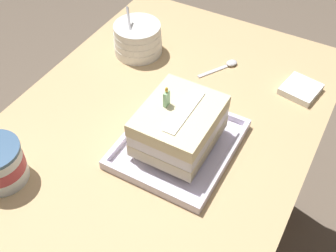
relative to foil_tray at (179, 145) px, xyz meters
name	(u,v)px	position (x,y,z in m)	size (l,w,h in m)	color
dining_table	(159,155)	(0.04, 0.08, -0.13)	(1.04, 0.73, 0.76)	tan
foil_tray	(179,145)	(0.00, 0.00, 0.00)	(0.28, 0.24, 0.02)	silver
birthday_cake	(179,125)	(0.00, 0.00, 0.07)	(0.19, 0.16, 0.15)	beige
bowl_stack	(138,39)	(0.27, 0.27, 0.04)	(0.14, 0.14, 0.14)	white
serving_spoon_near_tray	(228,65)	(0.33, 0.02, 0.00)	(0.12, 0.08, 0.01)	silver
napkin_pile	(301,89)	(0.32, -0.19, 0.00)	(0.11, 0.10, 0.02)	white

